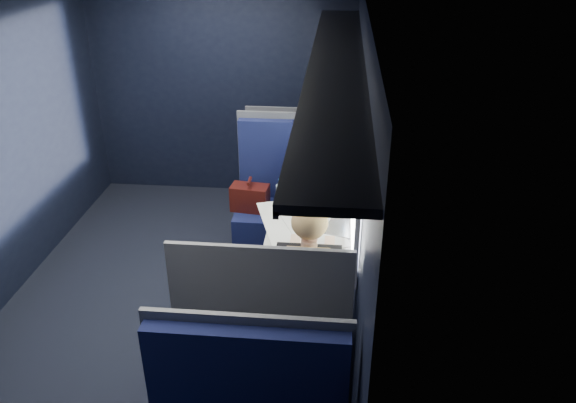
# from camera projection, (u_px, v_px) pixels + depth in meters

# --- Properties ---
(ground) EXTENTS (2.80, 4.20, 0.01)m
(ground) POSITION_uv_depth(u_px,v_px,m) (180.00, 299.00, 4.65)
(ground) COLOR black
(room_shell) EXTENTS (3.00, 4.40, 2.40)m
(room_shell) POSITION_uv_depth(u_px,v_px,m) (165.00, 130.00, 3.97)
(room_shell) COLOR black
(room_shell) RESTS_ON ground
(table) EXTENTS (0.62, 1.00, 0.74)m
(table) POSITION_uv_depth(u_px,v_px,m) (305.00, 236.00, 4.26)
(table) COLOR #54565E
(table) RESTS_ON ground
(seat_bay_near) EXTENTS (1.06, 0.62, 1.26)m
(seat_bay_near) POSITION_uv_depth(u_px,v_px,m) (290.00, 209.00, 5.16)
(seat_bay_near) COLOR #0C1038
(seat_bay_near) RESTS_ON ground
(seat_bay_far) EXTENTS (1.04, 0.62, 1.26)m
(seat_bay_far) POSITION_uv_depth(u_px,v_px,m) (268.00, 337.00, 3.62)
(seat_bay_far) COLOR #0C1038
(seat_bay_far) RESTS_ON ground
(seat_row_front) EXTENTS (1.04, 0.51, 1.16)m
(seat_row_front) POSITION_uv_depth(u_px,v_px,m) (299.00, 169.00, 5.98)
(seat_row_front) COLOR #0C1038
(seat_row_front) RESTS_ON ground
(man) EXTENTS (0.53, 0.56, 1.32)m
(man) POSITION_uv_depth(u_px,v_px,m) (319.00, 189.00, 4.85)
(man) COLOR black
(man) RESTS_ON ground
(woman) EXTENTS (0.53, 0.56, 1.32)m
(woman) POSITION_uv_depth(u_px,v_px,m) (309.00, 284.00, 3.60)
(woman) COLOR black
(woman) RESTS_ON ground
(papers) EXTENTS (0.77, 0.93, 0.01)m
(papers) POSITION_uv_depth(u_px,v_px,m) (301.00, 223.00, 4.27)
(papers) COLOR white
(papers) RESTS_ON table
(laptop) EXTENTS (0.31, 0.35, 0.23)m
(laptop) POSITION_uv_depth(u_px,v_px,m) (349.00, 221.00, 4.19)
(laptop) COLOR silver
(laptop) RESTS_ON table
(bottle_small) EXTENTS (0.06, 0.06, 0.20)m
(bottle_small) POSITION_uv_depth(u_px,v_px,m) (346.00, 202.00, 4.39)
(bottle_small) COLOR silver
(bottle_small) RESTS_ON table
(cup) EXTENTS (0.07, 0.07, 0.09)m
(cup) POSITION_uv_depth(u_px,v_px,m) (345.00, 197.00, 4.57)
(cup) COLOR white
(cup) RESTS_ON table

